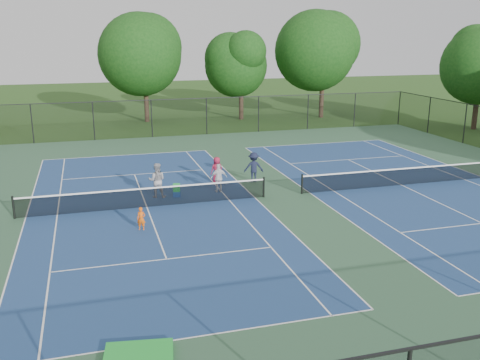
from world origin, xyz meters
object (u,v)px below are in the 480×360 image
object	(u,v)px
tree_back_c	(241,62)
child_player	(141,219)
tree_back_d	(324,47)
ball_crate	(177,194)
bystander_a	(219,178)
tree_back_b	(144,50)
ball_hopper	(177,188)
instructor	(157,180)
bystander_b	(254,167)
bystander_c	(217,170)

from	to	relation	value
tree_back_c	child_player	bearing A→B (deg)	-114.15
tree_back_d	ball_crate	size ratio (longest dim) A/B	28.61
bystander_a	child_player	bearing A→B (deg)	43.47
tree_back_b	ball_hopper	bearing A→B (deg)	-93.05
tree_back_c	tree_back_d	distance (m)	8.17
instructor	tree_back_d	bearing A→B (deg)	-117.76
tree_back_d	bystander_a	size ratio (longest dim) A/B	6.76
child_player	bystander_a	distance (m)	6.44
tree_back_c	bystander_a	world-z (taller)	tree_back_c
tree_back_b	bystander_b	world-z (taller)	tree_back_b
tree_back_b	ball_hopper	size ratio (longest dim) A/B	24.90
bystander_b	bystander_a	bearing A→B (deg)	43.18
tree_back_b	ball_crate	distance (m)	25.54
bystander_b	ball_hopper	distance (m)	4.95
tree_back_c	bystander_b	world-z (taller)	tree_back_c
bystander_a	ball_hopper	xyz separation A→B (m)	(-2.29, -0.23, -0.28)
tree_back_c	tree_back_d	bearing A→B (deg)	-7.13
child_player	bystander_c	bearing A→B (deg)	70.21
child_player	ball_hopper	bearing A→B (deg)	80.00
bystander_b	ball_crate	size ratio (longest dim) A/B	4.68
ball_crate	ball_hopper	distance (m)	0.34
bystander_b	ball_crate	bearing A→B (deg)	31.74
instructor	bystander_b	xyz separation A→B (m)	(5.62, 1.46, -0.05)
tree_back_b	bystander_b	distance (m)	23.97
tree_back_d	instructor	xyz separation A→B (m)	(-19.28, -22.49, -5.93)
instructor	ball_hopper	bearing A→B (deg)	-178.28
tree_back_b	bystander_b	bearing A→B (deg)	-81.75
bystander_a	ball_hopper	world-z (taller)	bystander_a
tree_back_c	ball_crate	xyz separation A→B (m)	(-10.32, -23.68, -5.34)
tree_back_c	tree_back_d	world-z (taller)	tree_back_d
tree_back_b	ball_crate	bearing A→B (deg)	-93.05
tree_back_d	bystander_c	bearing A→B (deg)	-127.31
bystander_c	ball_hopper	distance (m)	3.40
ball_hopper	instructor	bearing A→B (deg)	168.88
ball_crate	bystander_b	bearing A→B (deg)	19.48
instructor	bystander_c	bearing A→B (deg)	-139.04
tree_back_b	bystander_c	distance (m)	23.35
tree_back_b	ball_hopper	distance (m)	25.46
tree_back_d	child_player	world-z (taller)	tree_back_d
bystander_b	child_player	bearing A→B (deg)	53.17
ball_hopper	bystander_a	bearing A→B (deg)	5.77
tree_back_b	child_player	world-z (taller)	tree_back_b
ball_crate	tree_back_b	bearing A→B (deg)	86.95
instructor	ball_crate	world-z (taller)	instructor
instructor	bystander_c	xyz separation A→B (m)	(3.61, 1.93, -0.17)
bystander_c	bystander_a	bearing A→B (deg)	67.64
child_player	ball_hopper	world-z (taller)	child_player
bystander_a	bystander_c	distance (m)	1.92
child_player	bystander_c	distance (m)	8.09
child_player	ball_crate	size ratio (longest dim) A/B	2.78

